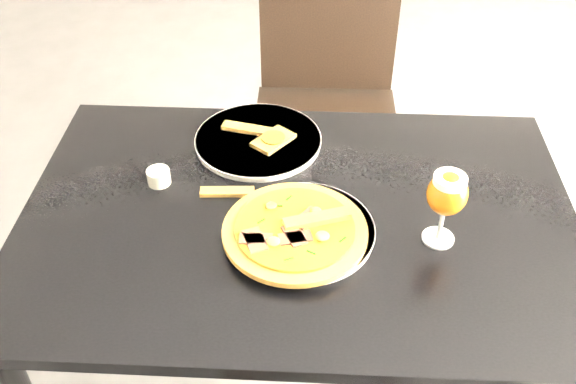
# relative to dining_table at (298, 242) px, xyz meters

# --- Properties ---
(dining_table) EXTENTS (1.24, 0.86, 0.75)m
(dining_table) POSITION_rel_dining_table_xyz_m (0.00, 0.00, 0.00)
(dining_table) COLOR black
(dining_table) RESTS_ON ground
(chair_far) EXTENTS (0.49, 0.49, 1.00)m
(chair_far) POSITION_rel_dining_table_xyz_m (0.02, 0.75, -0.11)
(chair_far) COLOR black
(chair_far) RESTS_ON ground
(plate_main) EXTENTS (0.34, 0.34, 0.02)m
(plate_main) POSITION_rel_dining_table_xyz_m (0.02, -0.06, 0.10)
(plate_main) COLOR silver
(plate_main) RESTS_ON dining_table
(pizza) EXTENTS (0.30, 0.30, 0.03)m
(pizza) POSITION_rel_dining_table_xyz_m (0.00, -0.08, 0.12)
(pizza) COLOR #A37C27
(pizza) RESTS_ON plate_main
(plate_second) EXTENTS (0.36, 0.36, 0.02)m
(plate_second) POSITION_rel_dining_table_xyz_m (-0.12, 0.24, 0.10)
(plate_second) COLOR silver
(plate_second) RESTS_ON dining_table
(crust_scraps) EXTENTS (0.19, 0.13, 0.01)m
(crust_scraps) POSITION_rel_dining_table_xyz_m (-0.11, 0.24, 0.11)
(crust_scraps) COLOR #A37C27
(crust_scraps) RESTS_ON plate_second
(loose_crust) EXTENTS (0.12, 0.04, 0.01)m
(loose_crust) POSITION_rel_dining_table_xyz_m (-0.16, 0.05, 0.09)
(loose_crust) COLOR #A37C27
(loose_crust) RESTS_ON dining_table
(sauce_cup) EXTENTS (0.05, 0.05, 0.04)m
(sauce_cup) POSITION_rel_dining_table_xyz_m (-0.32, 0.07, 0.11)
(sauce_cup) COLOR beige
(sauce_cup) RESTS_ON dining_table
(beer_glass) EXTENTS (0.08, 0.08, 0.17)m
(beer_glass) POSITION_rel_dining_table_xyz_m (0.29, -0.05, 0.21)
(beer_glass) COLOR #B7BBC1
(beer_glass) RESTS_ON dining_table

